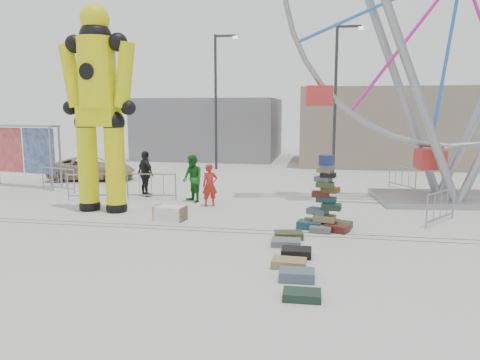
% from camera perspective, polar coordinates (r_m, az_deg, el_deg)
% --- Properties ---
extents(ground, '(90.00, 90.00, 0.00)m').
position_cam_1_polar(ground, '(13.50, -0.73, -7.11)').
color(ground, '#9E9E99').
rests_on(ground, ground).
extents(track_line_near, '(40.00, 0.04, 0.01)m').
position_cam_1_polar(track_line_near, '(14.07, -0.27, -6.44)').
color(track_line_near, '#47443F').
rests_on(track_line_near, ground).
extents(track_line_far, '(40.00, 0.04, 0.01)m').
position_cam_1_polar(track_line_far, '(14.45, 0.02, -6.03)').
color(track_line_far, '#47443F').
rests_on(track_line_far, ground).
extents(building_right, '(12.00, 8.00, 5.00)m').
position_cam_1_polar(building_right, '(33.09, 18.15, 6.23)').
color(building_right, gray).
rests_on(building_right, ground).
extents(building_left, '(10.00, 8.00, 4.40)m').
position_cam_1_polar(building_left, '(35.80, -3.53, 6.31)').
color(building_left, gray).
rests_on(building_left, ground).
extents(lamp_post_right, '(1.41, 0.25, 8.00)m').
position_cam_1_polar(lamp_post_right, '(25.78, 11.76, 10.31)').
color(lamp_post_right, '#2D2D30').
rests_on(lamp_post_right, ground).
extents(lamp_post_left, '(1.41, 0.25, 8.00)m').
position_cam_1_polar(lamp_post_left, '(28.49, -2.80, 10.30)').
color(lamp_post_left, '#2D2D30').
rests_on(lamp_post_left, ground).
extents(suitcase_tower, '(1.75, 1.46, 2.29)m').
position_cam_1_polar(suitcase_tower, '(14.61, 10.31, -3.44)').
color(suitcase_tower, '#1A4250').
rests_on(suitcase_tower, ground).
extents(crash_test_dummy, '(2.96, 1.30, 7.45)m').
position_cam_1_polar(crash_test_dummy, '(17.36, -16.87, 9.15)').
color(crash_test_dummy, black).
rests_on(crash_test_dummy, ground).
extents(ferris_wheel, '(13.43, 3.97, 15.67)m').
position_cam_1_polar(ferris_wheel, '(20.54, 25.28, 19.24)').
color(ferris_wheel, gray).
rests_on(ferris_wheel, ground).
extents(banner_scaffold, '(4.10, 1.41, 2.93)m').
position_cam_1_polar(banner_scaffold, '(24.22, -25.04, 4.38)').
color(banner_scaffold, gray).
rests_on(banner_scaffold, ground).
extents(steamer_trunk, '(1.09, 0.73, 0.47)m').
position_cam_1_polar(steamer_trunk, '(15.72, -8.51, -4.05)').
color(steamer_trunk, silver).
rests_on(steamer_trunk, ground).
extents(row_case_0, '(0.87, 0.66, 0.20)m').
position_cam_1_polar(row_case_0, '(13.53, 5.97, -6.69)').
color(row_case_0, '#364020').
rests_on(row_case_0, ground).
extents(row_case_1, '(0.80, 0.58, 0.18)m').
position_cam_1_polar(row_case_1, '(12.83, 5.64, -7.60)').
color(row_case_1, slate).
rests_on(row_case_1, ground).
extents(row_case_2, '(0.76, 0.56, 0.21)m').
position_cam_1_polar(row_case_2, '(11.94, 6.89, -8.76)').
color(row_case_2, black).
rests_on(row_case_2, ground).
extents(row_case_3, '(0.82, 0.55, 0.20)m').
position_cam_1_polar(row_case_3, '(11.16, 5.98, -10.06)').
color(row_case_3, '#947D4B').
rests_on(row_case_3, ground).
extents(row_case_4, '(0.78, 0.54, 0.23)m').
position_cam_1_polar(row_case_4, '(10.38, 6.96, -11.44)').
color(row_case_4, '#4B5B6B').
rests_on(row_case_4, ground).
extents(row_case_5, '(0.75, 0.51, 0.17)m').
position_cam_1_polar(row_case_5, '(9.45, 7.56, -13.74)').
color(row_case_5, '#1A3023').
rests_on(row_case_5, ground).
extents(barricade_dummy_a, '(1.93, 0.71, 1.10)m').
position_cam_1_polar(barricade_dummy_a, '(22.42, -21.30, 0.08)').
color(barricade_dummy_a, gray).
rests_on(barricade_dummy_a, ground).
extents(barricade_dummy_b, '(1.93, 0.74, 1.10)m').
position_cam_1_polar(barricade_dummy_b, '(19.91, -17.43, -0.75)').
color(barricade_dummy_b, gray).
rests_on(barricade_dummy_b, ground).
extents(barricade_dummy_c, '(2.00, 0.30, 1.10)m').
position_cam_1_polar(barricade_dummy_c, '(19.36, -10.74, -0.75)').
color(barricade_dummy_c, gray).
rests_on(barricade_dummy_c, ground).
extents(barricade_wheel_front, '(1.25, 1.68, 1.10)m').
position_cam_1_polar(barricade_wheel_front, '(16.44, 23.27, -2.99)').
color(barricade_wheel_front, gray).
rests_on(barricade_wheel_front, ground).
extents(barricade_wheel_back, '(0.97, 1.84, 1.10)m').
position_cam_1_polar(barricade_wheel_back, '(22.77, 19.14, 0.32)').
color(barricade_wheel_back, gray).
rests_on(barricade_wheel_back, ground).
extents(pedestrian_red, '(0.70, 0.61, 1.62)m').
position_cam_1_polar(pedestrian_red, '(17.71, -3.69, -0.65)').
color(pedestrian_red, '#A91E18').
rests_on(pedestrian_red, ground).
extents(pedestrian_green, '(1.15, 1.15, 1.88)m').
position_cam_1_polar(pedestrian_green, '(18.57, -5.80, 0.18)').
color(pedestrian_green, '#18621A').
rests_on(pedestrian_green, ground).
extents(pedestrian_black, '(1.17, 1.08, 1.93)m').
position_cam_1_polar(pedestrian_black, '(20.08, -11.43, 0.76)').
color(pedestrian_black, black).
rests_on(pedestrian_black, ground).
extents(parked_suv, '(4.69, 2.83, 1.22)m').
position_cam_1_polar(parked_suv, '(25.48, -17.65, 1.37)').
color(parked_suv, tan).
rests_on(parked_suv, ground).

